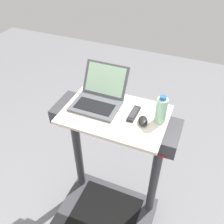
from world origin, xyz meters
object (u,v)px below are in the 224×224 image
(water_bottle, at_px, (161,110))
(tv_remote, at_px, (134,114))
(computer_mouse, at_px, (143,121))
(laptop, at_px, (99,97))

(water_bottle, relative_size, tv_remote, 1.24)
(computer_mouse, bearing_deg, tv_remote, 127.95)
(computer_mouse, distance_m, water_bottle, 0.13)
(computer_mouse, xyz_separation_m, water_bottle, (0.09, 0.06, 0.08))
(computer_mouse, height_order, tv_remote, computer_mouse)
(water_bottle, bearing_deg, tv_remote, -178.65)
(computer_mouse, xyz_separation_m, tv_remote, (-0.08, 0.05, -0.01))
(tv_remote, bearing_deg, water_bottle, 1.35)
(water_bottle, height_order, tv_remote, water_bottle)
(computer_mouse, bearing_deg, laptop, 147.37)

